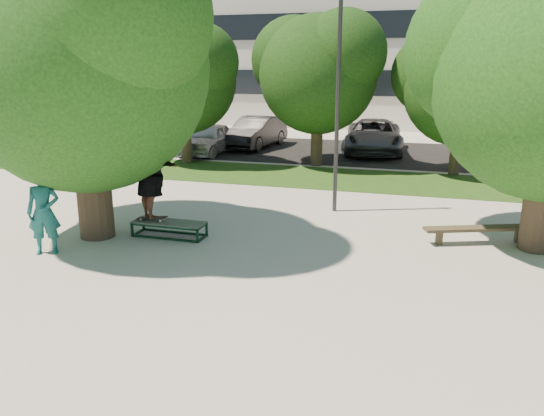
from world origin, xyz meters
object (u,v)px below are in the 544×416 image
(lamppost, at_px, (338,101))
(car_grey, at_px, (374,136))
(car_silver_a, at_px, (209,139))
(bystander, at_px, (44,212))
(car_silver_b, at_px, (369,137))
(car_dark, at_px, (256,132))
(tree_left, at_px, (81,50))
(bench, at_px, (480,230))
(grind_box, at_px, (169,229))

(lamppost, bearing_deg, car_grey, 90.28)
(car_silver_a, height_order, car_grey, car_grey)
(bystander, distance_m, car_silver_b, 17.67)
(car_dark, bearing_deg, tree_left, -80.52)
(tree_left, relative_size, bench, 2.73)
(grind_box, bearing_deg, bench, 12.26)
(tree_left, xyz_separation_m, car_dark, (-0.71, 14.90, -3.64))
(bench, bearing_deg, car_silver_a, 116.14)
(car_dark, bearing_deg, car_grey, 8.07)
(bystander, relative_size, car_grey, 0.34)
(tree_left, distance_m, car_silver_b, 16.62)
(grind_box, xyz_separation_m, bench, (7.29, 1.59, 0.15))
(tree_left, xyz_separation_m, bench, (9.09, 1.99, -4.08))
(car_dark, xyz_separation_m, car_silver_b, (5.68, 0.50, -0.11))
(tree_left, distance_m, car_grey, 16.33)
(bystander, bearing_deg, car_dark, 65.49)
(grind_box, height_order, car_dark, car_dark)
(bench, bearing_deg, car_dark, 105.93)
(bench, xyz_separation_m, car_grey, (-3.85, 13.05, 0.45))
(car_silver_a, relative_size, car_dark, 0.89)
(car_silver_a, height_order, car_dark, car_dark)
(bench, bearing_deg, bystander, 179.06)
(bystander, distance_m, car_dark, 16.38)
(bystander, relative_size, car_dark, 0.41)
(tree_left, distance_m, bystander, 3.77)
(grind_box, height_order, bystander, bystander)
(tree_left, height_order, car_grey, tree_left)
(grind_box, distance_m, car_grey, 15.05)
(lamppost, bearing_deg, grind_box, -135.01)
(car_dark, distance_m, car_grey, 5.95)
(car_silver_b, bearing_deg, lamppost, -83.45)
(car_silver_a, relative_size, car_grey, 0.74)
(grind_box, bearing_deg, bystander, -137.69)
(bench, bearing_deg, car_silver_b, 85.81)
(bystander, distance_m, car_silver_a, 14.02)
(lamppost, distance_m, bench, 5.09)
(bystander, height_order, car_silver_a, bystander)
(car_dark, bearing_deg, bench, -46.06)
(car_dark, height_order, car_silver_b, car_dark)
(bystander, xyz_separation_m, car_dark, (-0.44, 16.37, -0.18))
(car_silver_a, height_order, car_silver_b, car_silver_a)
(tree_left, relative_size, car_silver_a, 1.68)
(grind_box, xyz_separation_m, car_grey, (3.45, 14.63, 0.60))
(bench, xyz_separation_m, car_silver_a, (-11.32, 10.41, 0.38))
(grind_box, bearing_deg, car_silver_b, 78.04)
(bystander, height_order, car_grey, bystander)
(lamppost, height_order, car_silver_a, lamppost)
(car_grey, relative_size, car_silver_b, 1.23)
(bystander, xyz_separation_m, car_silver_b, (5.24, 16.88, -0.29))
(lamppost, relative_size, grind_box, 3.39)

